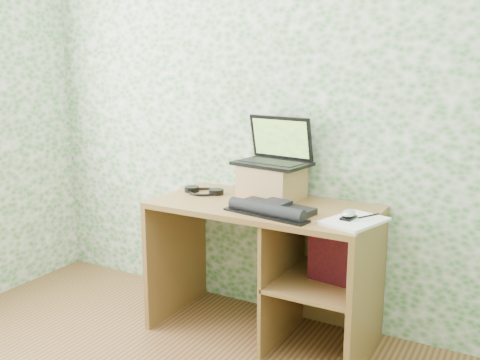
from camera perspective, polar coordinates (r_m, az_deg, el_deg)
The scene contains 10 objects.
wall_back at distance 3.07m, azimuth 5.26°, elevation 8.72°, with size 3.50×3.50×0.00m, color silver.
desk at distance 2.95m, azimuth 4.10°, elevation -7.71°, with size 1.20×0.60×0.75m.
riser at distance 2.99m, azimuth 3.42°, elevation -0.18°, with size 0.31×0.26×0.19m, color #A38049.
laptop at distance 3.00m, azimuth 3.81°, elevation 2.88°, with size 0.43×0.33×0.26m.
keyboard at distance 2.70m, azimuth 3.35°, elevation -3.07°, with size 0.48×0.30×0.07m.
headphones at distance 3.12m, azimuth -3.87°, elevation -1.19°, with size 0.25×0.19×0.03m.
notepad at distance 2.60m, azimuth 12.11°, elevation -4.30°, with size 0.22×0.31×0.01m, color silver.
mouse at distance 2.60m, azimuth 11.51°, elevation -3.72°, with size 0.06×0.10×0.03m, color silver.
pen at distance 2.67m, azimuth 13.58°, elevation -3.73°, with size 0.01×0.01×0.14m, color black.
red_box at distance 2.79m, azimuth 9.90°, elevation -7.80°, with size 0.25×0.08×0.30m, color maroon.
Camera 1 is at (1.25, -1.04, 1.49)m, focal length 40.00 mm.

